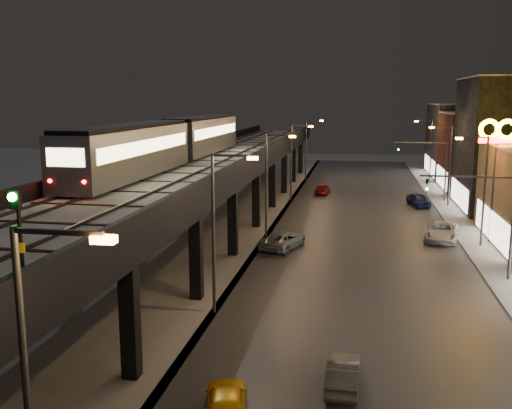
{
  "coord_description": "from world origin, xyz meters",
  "views": [
    {
      "loc": [
        7.04,
        -16.52,
        11.86
      ],
      "look_at": [
        0.43,
        19.88,
        5.0
      ],
      "focal_mm": 40.0,
      "sensor_mm": 36.0,
      "label": 1
    }
  ],
  "objects_px": {
    "car_far_white": "(322,189)",
    "subway_train": "(174,141)",
    "car_onc_red": "(419,200)",
    "car_mid_silver": "(283,241)",
    "rail_signal": "(17,220)",
    "car_taxi": "(226,404)",
    "car_onc_dark": "(442,232)",
    "car_near_white": "(343,374)"
  },
  "relations": [
    {
      "from": "car_taxi",
      "to": "car_near_white",
      "type": "distance_m",
      "value": 5.33
    },
    {
      "from": "car_mid_silver",
      "to": "car_far_white",
      "type": "bearing_deg",
      "value": -76.25
    },
    {
      "from": "subway_train",
      "to": "car_taxi",
      "type": "distance_m",
      "value": 30.54
    },
    {
      "from": "car_taxi",
      "to": "car_onc_red",
      "type": "height_order",
      "value": "car_onc_red"
    },
    {
      "from": "car_taxi",
      "to": "car_far_white",
      "type": "distance_m",
      "value": 52.26
    },
    {
      "from": "rail_signal",
      "to": "car_far_white",
      "type": "relative_size",
      "value": 0.71
    },
    {
      "from": "car_onc_dark",
      "to": "car_onc_red",
      "type": "xyz_separation_m",
      "value": [
        -0.4,
        15.68,
        -0.03
      ]
    },
    {
      "from": "car_onc_red",
      "to": "car_onc_dark",
      "type": "bearing_deg",
      "value": -102.54
    },
    {
      "from": "subway_train",
      "to": "rail_signal",
      "type": "bearing_deg",
      "value": -78.9
    },
    {
      "from": "car_mid_silver",
      "to": "car_onc_dark",
      "type": "bearing_deg",
      "value": -142.02
    },
    {
      "from": "rail_signal",
      "to": "car_mid_silver",
      "type": "height_order",
      "value": "rail_signal"
    },
    {
      "from": "car_taxi",
      "to": "car_near_white",
      "type": "height_order",
      "value": "car_taxi"
    },
    {
      "from": "subway_train",
      "to": "car_onc_dark",
      "type": "relative_size",
      "value": 6.64
    },
    {
      "from": "subway_train",
      "to": "car_onc_red",
      "type": "xyz_separation_m",
      "value": [
        22.22,
        18.26,
        -7.65
      ]
    },
    {
      "from": "car_near_white",
      "to": "subway_train",
      "type": "bearing_deg",
      "value": -56.89
    },
    {
      "from": "rail_signal",
      "to": "car_onc_red",
      "type": "xyz_separation_m",
      "value": [
        15.82,
        50.87,
        -7.87
      ]
    },
    {
      "from": "rail_signal",
      "to": "car_far_white",
      "type": "bearing_deg",
      "value": 85.33
    },
    {
      "from": "car_far_white",
      "to": "car_onc_red",
      "type": "relative_size",
      "value": 0.91
    },
    {
      "from": "car_near_white",
      "to": "car_onc_red",
      "type": "height_order",
      "value": "car_onc_red"
    },
    {
      "from": "rail_signal",
      "to": "car_taxi",
      "type": "bearing_deg",
      "value": 48.53
    },
    {
      "from": "car_far_white",
      "to": "car_onc_red",
      "type": "height_order",
      "value": "car_onc_red"
    },
    {
      "from": "car_taxi",
      "to": "car_onc_red",
      "type": "relative_size",
      "value": 0.92
    },
    {
      "from": "subway_train",
      "to": "car_far_white",
      "type": "height_order",
      "value": "subway_train"
    },
    {
      "from": "car_taxi",
      "to": "car_onc_dark",
      "type": "height_order",
      "value": "car_onc_dark"
    },
    {
      "from": "subway_train",
      "to": "car_near_white",
      "type": "bearing_deg",
      "value": -57.88
    },
    {
      "from": "rail_signal",
      "to": "car_taxi",
      "type": "xyz_separation_m",
      "value": [
        4.57,
        5.17,
        -7.94
      ]
    },
    {
      "from": "car_onc_red",
      "to": "subway_train",
      "type": "bearing_deg",
      "value": -154.56
    },
    {
      "from": "car_taxi",
      "to": "car_mid_silver",
      "type": "relative_size",
      "value": 0.78
    },
    {
      "from": "car_mid_silver",
      "to": "car_onc_red",
      "type": "distance_m",
      "value": 24.19
    },
    {
      "from": "rail_signal",
      "to": "car_mid_silver",
      "type": "bearing_deg",
      "value": 83.67
    },
    {
      "from": "subway_train",
      "to": "car_mid_silver",
      "type": "bearing_deg",
      "value": -14.17
    },
    {
      "from": "subway_train",
      "to": "car_taxi",
      "type": "bearing_deg",
      "value": -68.21
    },
    {
      "from": "car_far_white",
      "to": "rail_signal",
      "type": "bearing_deg",
      "value": 89.89
    },
    {
      "from": "car_mid_silver",
      "to": "car_taxi",
      "type": "bearing_deg",
      "value": 109.38
    },
    {
      "from": "subway_train",
      "to": "car_taxi",
      "type": "xyz_separation_m",
      "value": [
        10.97,
        -27.44,
        -7.71
      ]
    },
    {
      "from": "car_far_white",
      "to": "subway_train",
      "type": "bearing_deg",
      "value": 70.49
    },
    {
      "from": "car_far_white",
      "to": "car_near_white",
      "type": "bearing_deg",
      "value": 99.32
    },
    {
      "from": "subway_train",
      "to": "car_mid_silver",
      "type": "xyz_separation_m",
      "value": [
        9.75,
        -2.46,
        -7.68
      ]
    },
    {
      "from": "rail_signal",
      "to": "car_onc_dark",
      "type": "bearing_deg",
      "value": 65.27
    },
    {
      "from": "car_near_white",
      "to": "car_onc_red",
      "type": "bearing_deg",
      "value": -98.44
    },
    {
      "from": "car_near_white",
      "to": "car_mid_silver",
      "type": "bearing_deg",
      "value": -74.97
    },
    {
      "from": "car_mid_silver",
      "to": "car_onc_red",
      "type": "relative_size",
      "value": 1.17
    }
  ]
}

